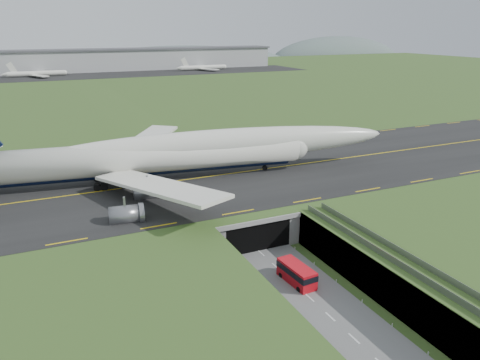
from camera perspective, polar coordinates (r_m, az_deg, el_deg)
name	(u,v)px	position (r m, az deg, el deg)	size (l,w,h in m)	color
ground	(282,273)	(74.66, 5.10, -11.25)	(900.00, 900.00, 0.00)	#3A5723
airfield_deck	(282,256)	(73.24, 5.16, -9.20)	(800.00, 800.00, 6.00)	gray
trench_road	(308,297)	(69.15, 8.25, -13.89)	(12.00, 75.00, 0.20)	slate
taxiway	(206,177)	(99.81, -4.16, 0.34)	(800.00, 44.00, 0.18)	black
tunnel_portal	(238,216)	(86.59, -0.30, -4.40)	(17.00, 22.30, 6.00)	gray
guideway	(433,287)	(65.39, 22.48, -11.91)	(3.00, 53.00, 7.05)	#A8A8A3
jumbo_jet	(172,154)	(98.00, -8.33, 3.17)	(96.80, 61.43, 20.52)	white
shuttle_tram	(297,274)	(71.51, 6.91, -11.27)	(3.16, 7.20, 2.88)	red
cargo_terminal	(71,61)	(357.80, -19.88, 13.52)	(320.00, 67.00, 15.60)	#B2B2B2
distant_hills	(127,69)	(497.45, -13.61, 13.02)	(700.00, 91.00, 60.00)	slate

